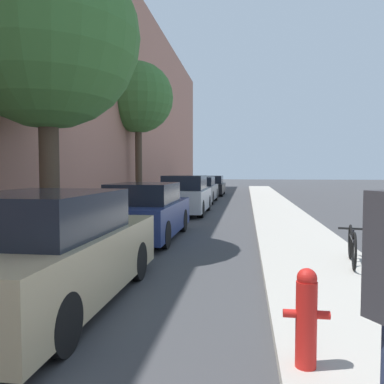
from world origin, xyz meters
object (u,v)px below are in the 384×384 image
object	(u,v)px
parked_car_grey	(199,190)
parked_car_black	(211,186)
fire_hydrant	(306,316)
bicycle	(352,245)
street_tree_near	(47,36)
parked_car_champagne	(48,253)
parked_car_navy	(146,212)
street_tree_far	(138,98)
parked_car_silver	(186,196)

from	to	relation	value
parked_car_grey	parked_car_black	xyz separation A→B (m)	(0.07, 5.99, -0.02)
fire_hydrant	bicycle	world-z (taller)	fire_hydrant
parked_car_grey	street_tree_near	bearing A→B (deg)	-97.05
parked_car_champagne	bicycle	size ratio (longest dim) A/B	2.74
parked_car_black	street_tree_near	world-z (taller)	street_tree_near
parked_car_champagne	parked_car_navy	size ratio (longest dim) A/B	1.04
parked_car_champagne	fire_hydrant	world-z (taller)	parked_car_champagne
parked_car_black	street_tree_far	size ratio (longest dim) A/B	0.62
parked_car_champagne	parked_car_grey	size ratio (longest dim) A/B	0.95
parked_car_champagne	street_tree_far	world-z (taller)	street_tree_far
parked_car_champagne	parked_car_black	distance (m)	22.51
parked_car_grey	fire_hydrant	size ratio (longest dim) A/B	5.32
parked_car_grey	parked_car_black	size ratio (longest dim) A/B	1.08
parked_car_grey	fire_hydrant	world-z (taller)	parked_car_grey
parked_car_grey	parked_car_black	bearing A→B (deg)	89.30
parked_car_champagne	street_tree_far	xyz separation A→B (m)	(-2.49, 13.24, 4.40)
parked_car_grey	street_tree_far	distance (m)	6.04
parked_car_navy	parked_car_silver	bearing A→B (deg)	88.76
parked_car_champagne	fire_hydrant	size ratio (longest dim) A/B	5.04
bicycle	street_tree_near	bearing A→B (deg)	-177.25
parked_car_champagne	parked_car_silver	size ratio (longest dim) A/B	1.00
parked_car_black	street_tree_far	world-z (taller)	street_tree_far
parked_car_silver	bicycle	distance (m)	9.49
parked_car_black	parked_car_silver	bearing A→B (deg)	-89.83
parked_car_black	street_tree_near	bearing A→B (deg)	-95.09
parked_car_silver	street_tree_far	bearing A→B (deg)	137.72
fire_hydrant	street_tree_near	bearing A→B (deg)	135.40
parked_car_silver	bicycle	size ratio (longest dim) A/B	2.73
parked_car_black	parked_car_champagne	bearing A→B (deg)	-90.16
parked_car_black	fire_hydrant	xyz separation A→B (m)	(2.95, -23.91, -0.11)
parked_car_grey	parked_car_champagne	bearing A→B (deg)	-89.97
parked_car_grey	fire_hydrant	bearing A→B (deg)	-80.41
parked_car_silver	parked_car_grey	size ratio (longest dim) A/B	0.94
street_tree_near	parked_car_navy	bearing A→B (deg)	48.39
parked_car_navy	parked_car_grey	world-z (taller)	parked_car_navy
parked_car_navy	parked_car_grey	bearing A→B (deg)	89.91
street_tree_near	bicycle	distance (m)	7.33
parked_car_navy	street_tree_far	size ratio (longest dim) A/B	0.61
street_tree_far	parked_car_silver	bearing A→B (deg)	-42.28
parked_car_champagne	street_tree_near	world-z (taller)	street_tree_near
parked_car_champagne	fire_hydrant	distance (m)	3.33
parked_car_grey	street_tree_near	distance (m)	13.96
bicycle	parked_car_navy	bearing A→B (deg)	159.33
street_tree_far	bicycle	size ratio (longest dim) A/B	4.35
parked_car_black	street_tree_far	bearing A→B (deg)	-105.44
street_tree_far	bicycle	bearing A→B (deg)	-57.72
parked_car_silver	street_tree_near	bearing A→B (deg)	-102.87
parked_car_navy	street_tree_near	xyz separation A→B (m)	(-1.63, -1.83, 3.88)
parked_car_silver	parked_car_grey	bearing A→B (deg)	91.10
parked_car_silver	bicycle	xyz separation A→B (m)	(4.25, -8.48, -0.28)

